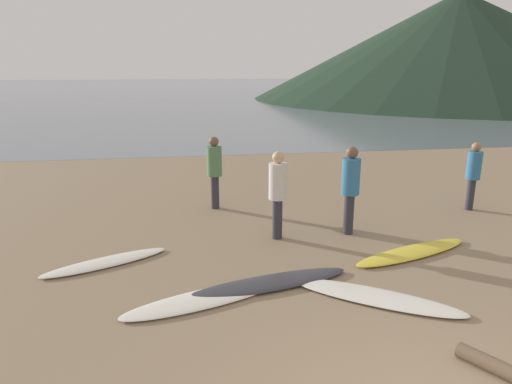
% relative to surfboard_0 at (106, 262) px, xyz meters
% --- Properties ---
extents(ground_plane, '(120.00, 120.00, 0.20)m').
position_rel_surfboard_0_xyz_m(ground_plane, '(3.61, 5.07, -0.13)').
color(ground_plane, '#8C7559').
rests_on(ground_plane, ground).
extents(ocean_water, '(140.00, 100.00, 0.01)m').
position_rel_surfboard_0_xyz_m(ocean_water, '(3.61, 59.45, -0.03)').
color(ocean_water, slate).
rests_on(ocean_water, ground).
extents(headland_hill, '(39.91, 39.91, 10.24)m').
position_rel_surfboard_0_xyz_m(headland_hill, '(28.35, 36.37, 5.09)').
color(headland_hill, '#1E3323').
rests_on(headland_hill, ground).
extents(surfboard_0, '(2.14, 1.34, 0.07)m').
position_rel_surfboard_0_xyz_m(surfboard_0, '(0.00, 0.00, 0.00)').
color(surfboard_0, silver).
rests_on(surfboard_0, ground).
extents(surfboard_1, '(2.54, 1.34, 0.06)m').
position_rel_surfboard_0_xyz_m(surfboard_1, '(1.62, -1.53, -0.00)').
color(surfboard_1, silver).
rests_on(surfboard_1, ground).
extents(surfboard_2, '(2.69, 1.10, 0.09)m').
position_rel_surfboard_0_xyz_m(surfboard_2, '(2.62, -1.21, 0.01)').
color(surfboard_2, '#333338').
rests_on(surfboard_2, ground).
extents(surfboard_3, '(2.40, 1.89, 0.07)m').
position_rel_surfboard_0_xyz_m(surfboard_3, '(4.06, -1.88, 0.00)').
color(surfboard_3, silver).
rests_on(surfboard_3, ground).
extents(surfboard_4, '(2.59, 1.35, 0.08)m').
position_rel_surfboard_0_xyz_m(surfboard_4, '(5.38, -0.42, 0.01)').
color(surfboard_4, yellow).
rests_on(surfboard_4, ground).
extents(person_0, '(0.34, 0.34, 1.71)m').
position_rel_surfboard_0_xyz_m(person_0, '(2.08, 2.89, 0.97)').
color(person_0, '#2D2D38').
rests_on(person_0, ground).
extents(person_1, '(0.32, 0.32, 1.59)m').
position_rel_surfboard_0_xyz_m(person_1, '(7.96, 1.86, 0.91)').
color(person_1, '#2D2D38').
rests_on(person_1, ground).
extents(person_2, '(0.35, 0.35, 1.73)m').
position_rel_surfboard_0_xyz_m(person_2, '(3.13, 0.74, 0.99)').
color(person_2, '#2D2D38').
rests_on(person_2, ground).
extents(person_3, '(0.36, 0.36, 1.77)m').
position_rel_surfboard_0_xyz_m(person_3, '(4.59, 0.78, 1.01)').
color(person_3, '#2D2D38').
rests_on(person_3, ground).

